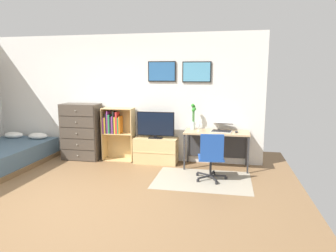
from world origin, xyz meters
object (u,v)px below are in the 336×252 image
Objects in this scene: office_chair at (211,156)px; television at (156,125)px; tv_stand at (156,150)px; bed at (5,155)px; laptop at (222,128)px; bamboo_vase at (193,116)px; dresser at (82,132)px; wine_glass at (198,125)px; desk at (217,137)px; computer_mouse at (236,132)px; bookshelf at (116,129)px.

television is at bearing 136.71° from office_chair.
television is (0.00, -0.02, 0.55)m from tv_stand.
laptop reaches higher than bed.
bed is 3.97m from bamboo_vase.
dresser reaches higher than office_chair.
wine_glass is (3.92, 0.67, 0.66)m from bed.
bed is 1.57× the size of desk.
computer_mouse reaches higher than desk.
television is at bearing -0.25° from dresser.
tv_stand is 0.71× the size of desk.
bookshelf is at bearing 148.42° from office_chair.
office_chair is at bearing -119.78° from computer_mouse.
tv_stand is 0.55m from television.
bookshelf is 0.99m from tv_stand.
bamboo_vase is (3.80, 0.85, 0.79)m from bed.
laptop is at bearing 10.97° from desk.
tv_stand is at bearing 0.51° from dresser.
office_chair is at bearing -16.92° from dresser.
computer_mouse is at bearing -2.07° from dresser.
desk is (2.16, -0.06, -0.08)m from bookshelf.
television is 0.92× the size of office_chair.
tv_stand is 5.04× the size of wine_glass.
computer_mouse is (3.32, -0.12, 0.14)m from dresser.
dresser is 2.49m from bamboo_vase.
dresser is at bearing -179.93° from desk.
desk is at bearing -8.89° from bamboo_vase.
laptop is at bearing 15.33° from wine_glass.
bed is 4.74m from computer_mouse.
dresser is at bearing 29.16° from bed.
office_chair is at bearing -92.01° from laptop.
wine_glass is at bearing -156.92° from laptop.
computer_mouse reaches higher than bed.
bed is 1.60m from dresser.
desk is 0.46m from wine_glass.
desk is 0.64m from bamboo_vase.
computer_mouse is (2.54, -0.18, 0.08)m from bookshelf.
office_chair is 0.92m from computer_mouse.
television is 0.62× the size of desk.
television is 0.80m from bamboo_vase.
television is 1.49× the size of bamboo_vase.
computer_mouse is at bearing -3.92° from television.
laptop is at bearing 0.33° from tv_stand.
dresser is 3.33m from computer_mouse.
bamboo_vase reaches higher than bookshelf.
dresser is 3.05m from laptop.
bed is at bearing -165.80° from television.
computer_mouse is at bearing 7.22° from bed.
bed is at bearing -170.33° from wine_glass.
office_chair reaches higher than computer_mouse.
dresser is 1.36× the size of tv_stand.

